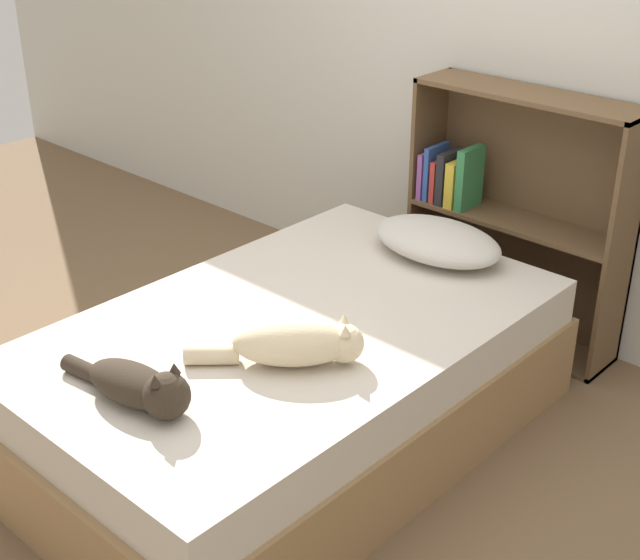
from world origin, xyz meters
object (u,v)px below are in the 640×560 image
Objects in this scene: bed at (292,381)px; cat_dark at (141,387)px; pillow at (437,241)px; cat_light at (297,342)px; bookshelf at (514,212)px.

cat_dark reaches higher than bed.
pillow is 1.17× the size of cat_light.
pillow is at bearing 54.93° from cat_light.
cat_light is (0.15, -0.96, 0.01)m from pillow.
bookshelf reaches higher than bed.
bookshelf reaches higher than cat_light.
bed is 0.74m from cat_dark.
pillow reaches higher than bed.
pillow is at bearing -97.19° from bookshelf.
cat_dark is (-0.17, -0.48, -0.01)m from cat_light.
bed is 3.86× the size of cat_dark.
pillow is 0.48m from bookshelf.
cat_light is 0.93× the size of cat_dark.
cat_light is at bearing 62.68° from cat_dark.
bookshelf is (-0.09, 1.43, -0.01)m from cat_light.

